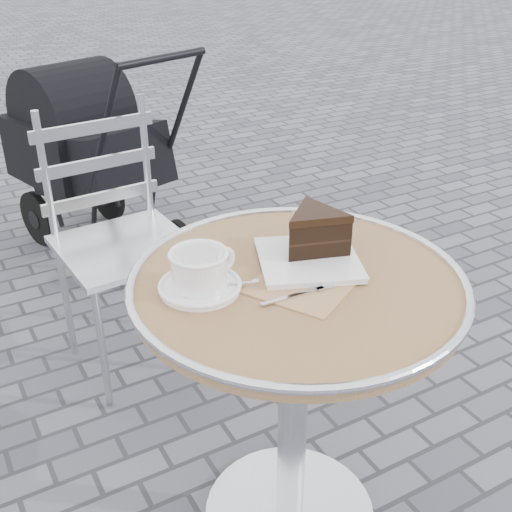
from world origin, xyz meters
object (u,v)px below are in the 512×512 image
cake_plate_set (314,238)px  cappuccino_set (200,273)px  baby_stroller (91,158)px  cafe_table (295,343)px  bistro_chair (111,211)px

cake_plate_set → cappuccino_set: bearing=-158.8°
cappuccino_set → baby_stroller: bearing=70.7°
cafe_table → cappuccino_set: cappuccino_set is taller
bistro_chair → baby_stroller: size_ratio=0.89×
cafe_table → cake_plate_set: 0.24m
cake_plate_set → baby_stroller: (-0.03, 1.71, -0.35)m
bistro_chair → baby_stroller: bearing=74.7°
cappuccino_set → bistro_chair: size_ratio=0.21×
cafe_table → cake_plate_set: (0.08, 0.06, 0.22)m
cappuccino_set → cake_plate_set: cake_plate_set is taller
cafe_table → baby_stroller: (0.05, 1.77, -0.14)m
cafe_table → cappuccino_set: bearing=161.9°
cappuccino_set → bistro_chair: 0.89m
bistro_chair → baby_stroller: 0.87m
cake_plate_set → bistro_chair: size_ratio=0.38×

